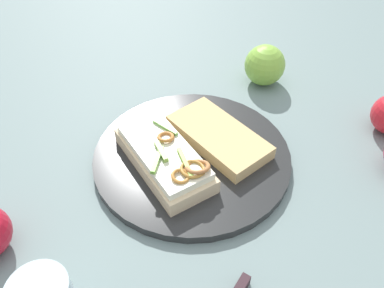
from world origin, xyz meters
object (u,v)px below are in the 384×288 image
Objects in this scene: bread_slice_side at (218,136)px; sandwich at (165,157)px; apple_3 at (265,65)px; plate at (192,156)px.

sandwich is at bearing 83.85° from bread_slice_side.
sandwich is 2.28× the size of apple_3.
sandwich is 1.07× the size of bread_slice_side.
apple_3 reaches higher than plate.
bread_slice_side is 2.14× the size of apple_3.
sandwich reaches higher than plate.
apple_3 reaches higher than bread_slice_side.
plate is 0.27m from apple_3.
bread_slice_side is at bearing -88.76° from sandwich.
apple_3 is (-0.24, -0.11, 0.03)m from plate.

